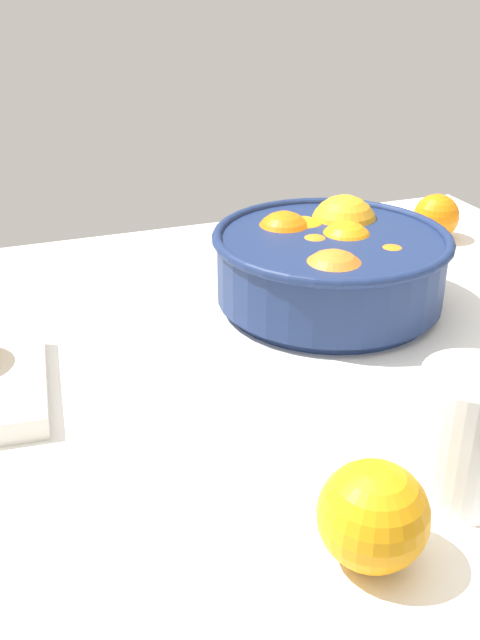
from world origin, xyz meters
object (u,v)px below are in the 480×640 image
(loose_orange_0, at_px, (373,516))
(loose_orange_1, at_px, (436,217))
(juice_glass, at_px, (465,444))
(fruit_bowl, at_px, (330,264))

(loose_orange_0, bearing_deg, loose_orange_1, 52.63)
(juice_glass, xyz_separation_m, loose_orange_1, (0.31, 0.51, -0.01))
(loose_orange_0, relative_size, loose_orange_1, 1.16)
(loose_orange_0, bearing_deg, fruit_bowl, 67.56)
(juice_glass, relative_size, loose_orange_0, 1.39)
(fruit_bowl, xyz_separation_m, loose_orange_0, (-0.16, -0.39, -0.02))
(fruit_bowl, height_order, juice_glass, fruit_bowl)
(fruit_bowl, height_order, loose_orange_0, fruit_bowl)
(fruit_bowl, xyz_separation_m, juice_glass, (-0.06, -0.35, -0.01))
(loose_orange_0, xyz_separation_m, loose_orange_1, (0.42, 0.54, -0.01))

